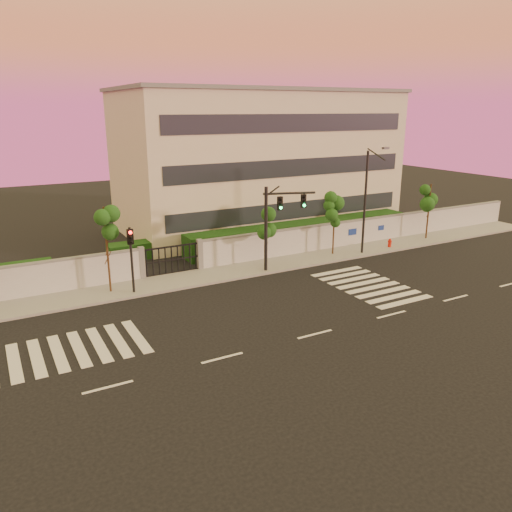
# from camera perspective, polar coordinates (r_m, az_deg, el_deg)

# --- Properties ---
(ground) EXTENTS (120.00, 120.00, 0.00)m
(ground) POSITION_cam_1_polar(r_m,az_deg,el_deg) (24.85, 6.74, -8.88)
(ground) COLOR black
(ground) RESTS_ON ground
(sidewalk) EXTENTS (60.00, 3.00, 0.15)m
(sidewalk) POSITION_cam_1_polar(r_m,az_deg,el_deg) (33.26, -3.79, -1.98)
(sidewalk) COLOR gray
(sidewalk) RESTS_ON ground
(perimeter_wall) EXTENTS (60.00, 0.36, 2.20)m
(perimeter_wall) POSITION_cam_1_polar(r_m,az_deg,el_deg) (34.31, -4.73, 0.32)
(perimeter_wall) COLOR #B5B7BC
(perimeter_wall) RESTS_ON ground
(hedge_row) EXTENTS (41.00, 4.25, 1.80)m
(hedge_row) POSITION_cam_1_polar(r_m,az_deg,el_deg) (37.20, -4.98, 1.20)
(hedge_row) COLOR black
(hedge_row) RESTS_ON ground
(institutional_building) EXTENTS (24.40, 12.40, 12.25)m
(institutional_building) POSITION_cam_1_polar(r_m,az_deg,el_deg) (46.09, 0.16, 10.98)
(institutional_building) COLOR beige
(institutional_building) RESTS_ON ground
(road_markings) EXTENTS (57.00, 7.62, 0.02)m
(road_markings) POSITION_cam_1_polar(r_m,az_deg,el_deg) (26.98, -0.68, -6.61)
(road_markings) COLOR silver
(road_markings) RESTS_ON ground
(street_tree_c) EXTENTS (1.45, 1.16, 5.26)m
(street_tree_c) POSITION_cam_1_polar(r_m,az_deg,el_deg) (29.98, -16.79, 2.81)
(street_tree_c) COLOR #382314
(street_tree_c) RESTS_ON ground
(street_tree_d) EXTENTS (1.42, 1.13, 4.17)m
(street_tree_d) POSITION_cam_1_polar(r_m,az_deg,el_deg) (33.75, 1.15, 3.61)
(street_tree_d) COLOR #382314
(street_tree_d) RESTS_ON ground
(street_tree_e) EXTENTS (1.49, 1.18, 4.62)m
(street_tree_e) POSITION_cam_1_polar(r_m,az_deg,el_deg) (37.11, 8.98, 5.12)
(street_tree_e) COLOR #382314
(street_tree_e) RESTS_ON ground
(street_tree_f) EXTENTS (1.59, 1.26, 4.70)m
(street_tree_f) POSITION_cam_1_polar(r_m,az_deg,el_deg) (43.63, 19.24, 6.17)
(street_tree_f) COLOR #382314
(street_tree_f) RESTS_ON ground
(traffic_signal_main) EXTENTS (3.58, 1.29, 5.78)m
(traffic_signal_main) POSITION_cam_1_polar(r_m,az_deg,el_deg) (33.04, 2.26, 4.35)
(traffic_signal_main) COLOR black
(traffic_signal_main) RESTS_ON ground
(traffic_signal_secondary) EXTENTS (0.32, 0.32, 4.08)m
(traffic_signal_secondary) POSITION_cam_1_polar(r_m,az_deg,el_deg) (29.76, -14.07, 0.38)
(traffic_signal_secondary) COLOR black
(traffic_signal_secondary) RESTS_ON ground
(streetlight_east) EXTENTS (0.48, 1.94, 8.08)m
(streetlight_east) POSITION_cam_1_polar(r_m,az_deg,el_deg) (37.46, 12.55, 6.54)
(streetlight_east) COLOR black
(streetlight_east) RESTS_ON ground
(fire_hydrant) EXTENTS (0.31, 0.31, 0.82)m
(fire_hydrant) POSITION_cam_1_polar(r_m,az_deg,el_deg) (40.54, 15.03, 1.37)
(fire_hydrant) COLOR red
(fire_hydrant) RESTS_ON ground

